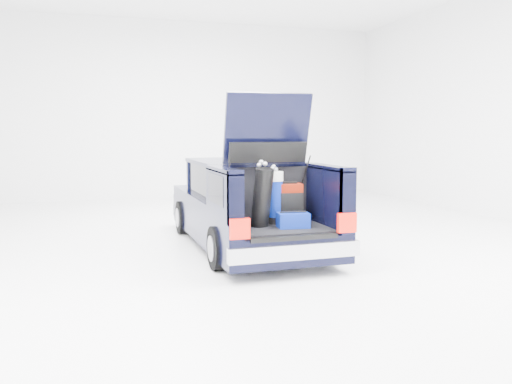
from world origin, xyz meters
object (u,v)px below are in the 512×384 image
object	(u,v)px
car	(245,206)
blue_golf_bag	(274,197)
black_golf_bag	(262,197)
blue_duffel	(293,220)
red_suitcase	(289,203)

from	to	relation	value
car	blue_golf_bag	size ratio (longest dim) A/B	5.48
black_golf_bag	blue_duffel	size ratio (longest dim) A/B	2.02
red_suitcase	blue_duffel	bearing A→B (deg)	-97.29
car	blue_duffel	distance (m)	1.77
black_golf_bag	car	bearing A→B (deg)	62.45
car	red_suitcase	distance (m)	1.40
black_golf_bag	blue_duffel	bearing A→B (deg)	-42.34
car	black_golf_bag	distance (m)	1.64
black_golf_bag	red_suitcase	bearing A→B (deg)	5.91
car	blue_duffel	xyz separation A→B (m)	(0.17, -1.76, 0.03)
car	black_golf_bag	bearing A→B (deg)	-98.00
car	black_golf_bag	world-z (taller)	car
blue_golf_bag	black_golf_bag	bearing A→B (deg)	-146.83
red_suitcase	black_golf_bag	size ratio (longest dim) A/B	0.64
red_suitcase	blue_golf_bag	size ratio (longest dim) A/B	0.70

